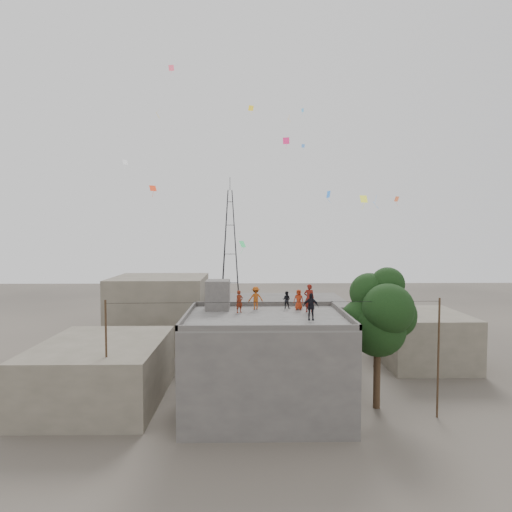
{
  "coord_description": "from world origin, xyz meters",
  "views": [
    {
      "loc": [
        -1.06,
        -26.52,
        11.3
      ],
      "look_at": [
        -0.59,
        2.19,
        9.78
      ],
      "focal_mm": 30.0,
      "sensor_mm": 36.0,
      "label": 1
    }
  ],
  "objects_px": {
    "person_red_adult": "(309,298)",
    "transmission_tower": "(230,248)",
    "stair_head_box": "(218,295)",
    "tree": "(380,314)",
    "person_dark_adult": "(311,307)"
  },
  "relations": [
    {
      "from": "tree",
      "to": "transmission_tower",
      "type": "xyz_separation_m",
      "value": [
        -11.37,
        39.4,
        2.97
      ]
    },
    {
      "from": "stair_head_box",
      "to": "transmission_tower",
      "type": "relative_size",
      "value": 0.1
    },
    {
      "from": "transmission_tower",
      "to": "person_dark_adult",
      "type": "relative_size",
      "value": 12.39
    },
    {
      "from": "stair_head_box",
      "to": "person_dark_adult",
      "type": "xyz_separation_m",
      "value": [
        5.85,
        -3.73,
        -0.19
      ]
    },
    {
      "from": "tree",
      "to": "stair_head_box",
      "type": "bearing_deg",
      "value": 169.26
    },
    {
      "from": "person_red_adult",
      "to": "transmission_tower",
      "type": "bearing_deg",
      "value": -79.14
    },
    {
      "from": "tree",
      "to": "person_red_adult",
      "type": "distance_m",
      "value": 4.63
    },
    {
      "from": "stair_head_box",
      "to": "tree",
      "type": "distance_m",
      "value": 10.8
    },
    {
      "from": "transmission_tower",
      "to": "person_dark_adult",
      "type": "bearing_deg",
      "value": -80.82
    },
    {
      "from": "transmission_tower",
      "to": "tree",
      "type": "bearing_deg",
      "value": -73.91
    },
    {
      "from": "transmission_tower",
      "to": "person_red_adult",
      "type": "relative_size",
      "value": 10.76
    },
    {
      "from": "stair_head_box",
      "to": "person_red_adult",
      "type": "height_order",
      "value": "stair_head_box"
    },
    {
      "from": "transmission_tower",
      "to": "person_dark_adult",
      "type": "xyz_separation_m",
      "value": [
        6.65,
        -41.13,
        -2.16
      ]
    },
    {
      "from": "person_red_adult",
      "to": "person_dark_adult",
      "type": "xyz_separation_m",
      "value": [
        -0.27,
        -2.59,
        -0.12
      ]
    },
    {
      "from": "stair_head_box",
      "to": "person_red_adult",
      "type": "bearing_deg",
      "value": -10.56
    }
  ]
}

